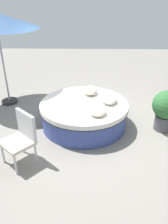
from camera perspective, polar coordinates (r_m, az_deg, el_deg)
ground_plane at (r=5.44m, az=-0.00°, el=-3.23°), size 16.00×16.00×0.00m
round_bed at (r=5.29m, az=-0.00°, el=-0.48°), size 2.03×2.03×0.58m
throw_pillow_0 at (r=4.68m, az=3.47°, el=0.32°), size 0.44×0.35×0.15m
throw_pillow_1 at (r=5.21m, az=6.29°, el=3.40°), size 0.53×0.35×0.18m
throw_pillow_2 at (r=5.59m, az=1.62°, el=5.47°), size 0.45×0.34×0.20m
patio_chair at (r=4.22m, az=-15.43°, el=-5.69°), size 0.72×0.72×0.98m
planter at (r=5.35m, az=20.03°, el=0.86°), size 0.64×0.64×0.94m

